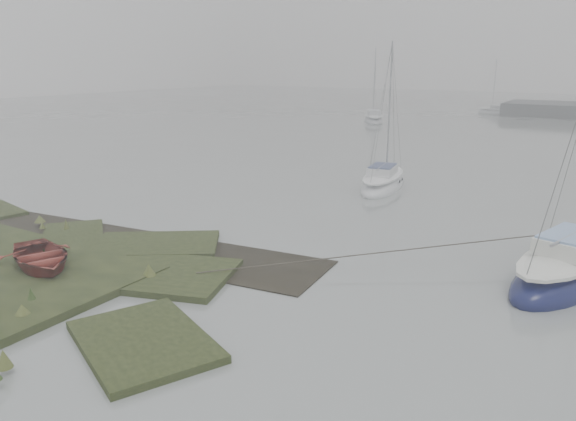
# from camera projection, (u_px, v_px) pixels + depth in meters

# --- Properties ---
(ground) EXTENTS (160.00, 160.00, 0.00)m
(ground) POSITION_uv_depth(u_px,v_px,m) (472.00, 153.00, 37.68)
(ground) COLOR slate
(ground) RESTS_ON ground
(sailboat_main) EXTENTS (3.75, 6.75, 9.06)m
(sailboat_main) POSITION_uv_depth(u_px,v_px,m) (572.00, 269.00, 16.05)
(sailboat_main) COLOR #0D113C
(sailboat_main) RESTS_ON ground
(sailboat_white) EXTENTS (2.57, 5.52, 7.50)m
(sailboat_white) POSITION_uv_depth(u_px,v_px,m) (383.00, 183.00, 27.46)
(sailboat_white) COLOR silver
(sailboat_white) RESTS_ON ground
(sailboat_far_a) EXTENTS (4.18, 5.79, 7.86)m
(sailboat_far_a) POSITION_uv_depth(u_px,v_px,m) (374.00, 120.00, 56.44)
(sailboat_far_a) COLOR #9FA3A9
(sailboat_far_a) RESTS_ON ground
(sailboat_far_c) EXTENTS (4.96, 2.90, 6.65)m
(sailboat_far_c) POSITION_uv_depth(u_px,v_px,m) (497.00, 112.00, 64.81)
(sailboat_far_c) COLOR #A7ABB0
(sailboat_far_c) RESTS_ON ground
(dinghy) EXTENTS (3.70, 3.23, 0.64)m
(dinghy) POSITION_uv_depth(u_px,v_px,m) (40.00, 257.00, 16.32)
(dinghy) COLOR maroon
(dinghy) RESTS_ON marsh_bank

